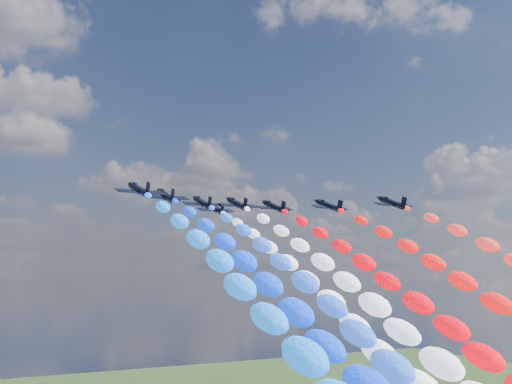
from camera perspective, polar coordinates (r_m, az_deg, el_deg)
jet_0 at (r=131.63m, az=-9.82°, el=0.21°), size 9.71×12.96×6.36m
trail_0 at (r=82.76m, az=2.66°, el=-14.12°), size 5.51×103.06×54.26m
jet_1 at (r=141.74m, az=-7.61°, el=-0.29°), size 9.88×13.08×6.36m
trail_1 at (r=93.73m, az=4.65°, el=-13.18°), size 5.51×103.06×54.26m
jet_2 at (r=156.44m, az=-4.54°, el=-0.88°), size 9.68×12.94×6.36m
trail_2 at (r=109.74m, az=7.39°, el=-12.14°), size 5.51×103.06×54.26m
jet_3 at (r=159.07m, az=-1.61°, el=-0.99°), size 9.53×12.83×6.36m
trail_3 at (r=114.01m, az=11.21°, el=-11.85°), size 5.51×103.06×54.26m
jet_4 at (r=171.97m, az=-3.49°, el=-1.38°), size 9.32×12.68×6.36m
trail_4 at (r=125.55m, az=7.32°, el=-11.40°), size 5.51×103.06×54.26m
jet_5 at (r=166.48m, az=1.51°, el=-1.23°), size 9.44×12.77×6.36m
trail_5 at (r=123.19m, az=14.66°, el=-11.35°), size 5.51×103.06×54.26m
jet_6 at (r=165.04m, az=6.14°, el=-1.15°), size 9.78×13.01×6.36m
jet_7 at (r=159.98m, az=11.39°, el=-0.90°), size 10.00×13.17×6.36m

